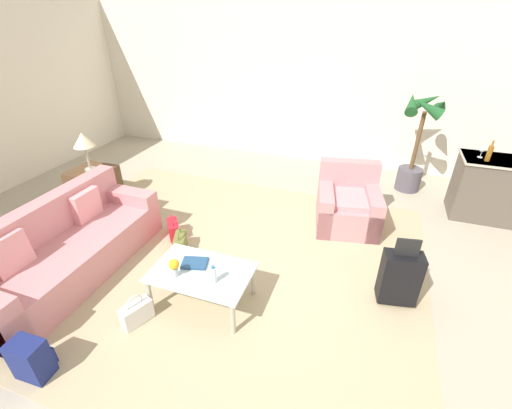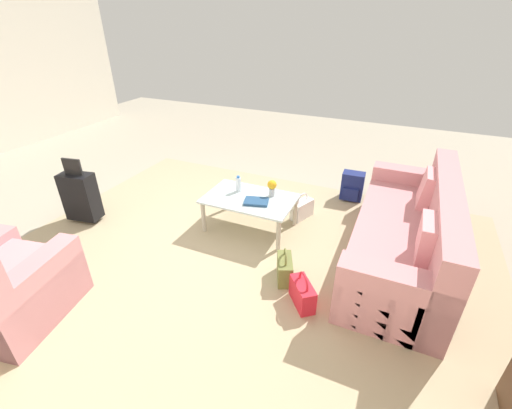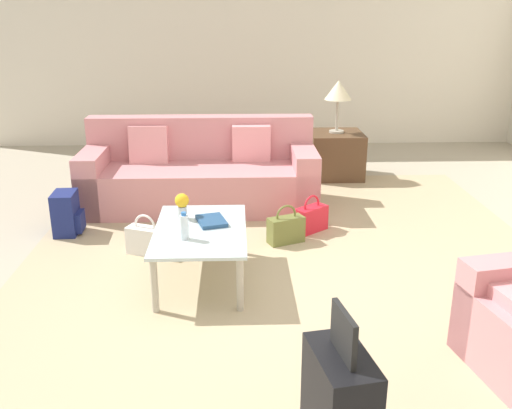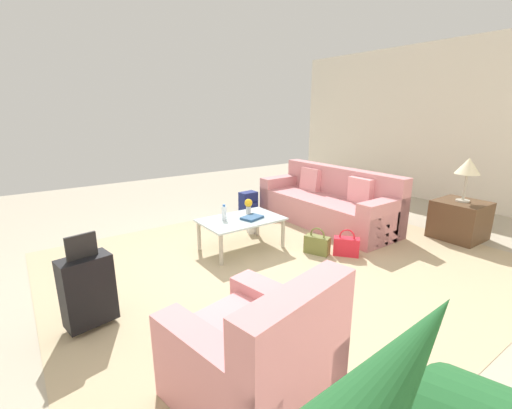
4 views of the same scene
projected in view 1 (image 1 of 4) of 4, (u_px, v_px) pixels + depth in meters
name	position (u px, v px, depth m)	size (l,w,h in m)	color
ground_plane	(253.00, 280.00, 4.13)	(12.00, 12.00, 0.00)	#A89E89
wall_back	(324.00, 85.00, 6.68)	(10.24, 0.12, 3.10)	silver
area_rug	(215.00, 259.00, 4.47)	(5.20, 4.40, 0.01)	tan
couch	(65.00, 251.00, 4.13)	(0.90, 2.39, 0.90)	#C67F84
armchair	(347.00, 205.00, 5.09)	(1.02, 1.05, 0.90)	#C67F84
coffee_table	(202.00, 275.00, 3.65)	(1.06, 0.68, 0.43)	silver
water_bottle	(214.00, 275.00, 3.44)	(0.06, 0.06, 0.20)	silver
coffee_table_book	(195.00, 263.00, 3.72)	(0.27, 0.20, 0.03)	navy
flower_vase	(174.00, 266.00, 3.51)	(0.11, 0.11, 0.21)	#B2B7BC
side_table	(95.00, 185.00, 5.74)	(0.64, 0.64, 0.55)	#513823
table_lamp	(83.00, 141.00, 5.36)	(0.32, 0.32, 0.63)	#ADA899
bar_console	(507.00, 190.00, 5.11)	(1.46, 0.67, 0.95)	brown
wine_glass_leftmost	(482.00, 150.00, 4.96)	(0.08, 0.08, 0.15)	silver
wine_bottle_amber	(489.00, 153.00, 4.84)	(0.07, 0.07, 0.30)	brown
suitcase_black	(400.00, 277.00, 3.65)	(0.43, 0.29, 0.85)	black
handbag_olive	(180.00, 243.00, 4.56)	(0.25, 0.35, 0.36)	olive
handbag_white	(137.00, 313.00, 3.52)	(0.25, 0.35, 0.36)	white
handbag_red	(174.00, 229.00, 4.85)	(0.31, 0.34, 0.36)	red
backpack_navy	(32.00, 359.00, 2.98)	(0.31, 0.26, 0.40)	navy
potted_palm	(417.00, 143.00, 5.78)	(0.64, 0.64, 1.71)	#514C56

